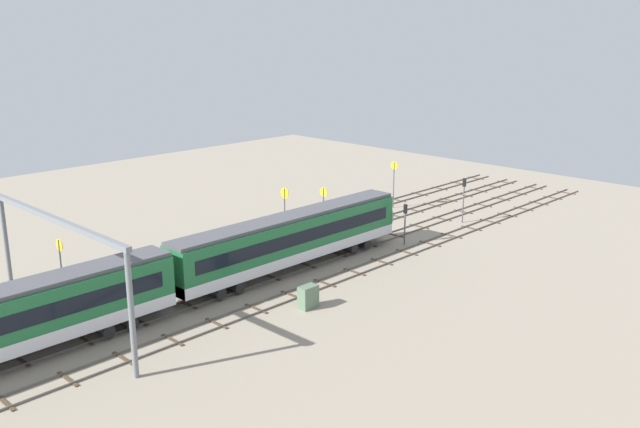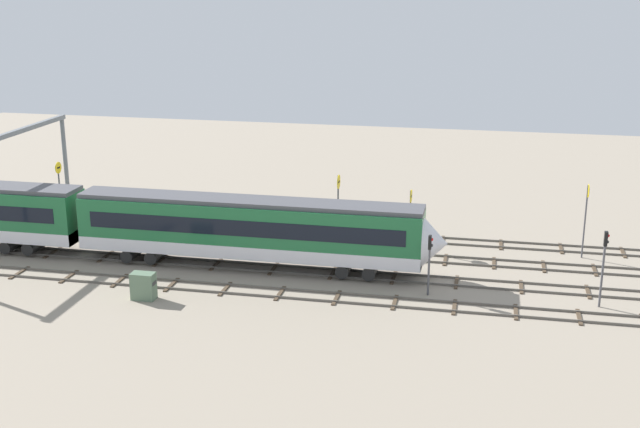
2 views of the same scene
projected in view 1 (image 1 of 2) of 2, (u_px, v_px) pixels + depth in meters
The scene contains 14 objects.
ground_plane at pixel (272, 265), 60.30m from camera, with size 108.08×108.08×0.00m, color gray.
track_near_foreground at pixel (325, 283), 55.93m from camera, with size 92.08×2.40×0.16m.
track_with_train at pixel (289, 270), 58.83m from camera, with size 92.08×2.40×0.16m.
track_middle at pixel (256, 259), 61.73m from camera, with size 92.08×2.40×0.16m.
track_second_far at pixel (226, 248), 64.64m from camera, with size 92.08×2.40×0.16m.
train at pixel (175, 275), 50.24m from camera, with size 50.40×3.24×4.80m.
overhead_gantry at pixel (58, 246), 45.31m from camera, with size 0.40×18.46×8.26m.
speed_sign_near_foreground at pixel (394, 178), 78.68m from camera, with size 0.14×0.94×5.45m.
speed_sign_mid_trackside at pixel (324, 202), 69.79m from camera, with size 0.14×0.98×4.57m.
speed_sign_far_trackside at pixel (285, 206), 65.91m from camera, with size 0.14×1.07×5.42m.
speed_sign_distant_end at pixel (61, 264), 50.23m from camera, with size 0.14×0.92×5.37m.
signal_light_trackside_approach at pixel (464, 194), 72.68m from camera, with size 0.31×0.32×4.86m.
signal_light_trackside_departure at pixel (405, 218), 65.43m from camera, with size 0.31×0.32×3.99m.
relay_cabinet at pixel (308, 297), 50.88m from camera, with size 1.50×0.87×1.74m.
Camera 1 is at (-37.90, -42.77, 20.22)m, focal length 38.39 mm.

